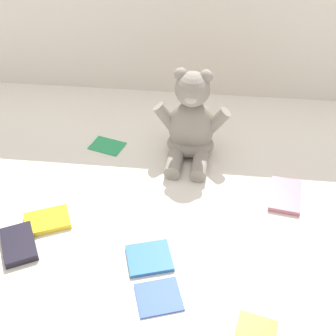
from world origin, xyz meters
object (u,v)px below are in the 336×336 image
at_px(book_case_5, 159,296).
at_px(book_case_6, 285,195).
at_px(book_case_0, 47,221).
at_px(book_case_9, 107,145).
at_px(teddy_bear, 191,125).
at_px(book_case_2, 19,244).
at_px(book_case_3, 203,118).
at_px(book_case_7, 151,258).

distance_m(book_case_5, book_case_6, 0.47).
relative_size(book_case_0, book_case_9, 1.11).
height_order(teddy_bear, book_case_2, teddy_bear).
bearing_deg(teddy_bear, book_case_6, -29.55).
height_order(book_case_0, book_case_5, book_case_0).
xyz_separation_m(book_case_3, book_case_5, (-0.06, -0.73, -0.00)).
height_order(book_case_6, book_case_7, book_case_6).
relative_size(book_case_2, book_case_5, 1.23).
xyz_separation_m(book_case_0, book_case_9, (0.08, 0.34, -0.00)).
xyz_separation_m(book_case_6, book_case_7, (-0.34, -0.26, -0.00)).
relative_size(teddy_bear, book_case_6, 2.10).
distance_m(book_case_0, book_case_3, 0.66).
relative_size(book_case_7, book_case_9, 1.03).
bearing_deg(teddy_bear, book_case_5, -90.90).
height_order(book_case_3, book_case_6, book_case_6).
xyz_separation_m(book_case_7, book_case_9, (-0.20, 0.43, -0.00)).
relative_size(book_case_5, book_case_7, 0.94).
relative_size(book_case_0, book_case_3, 1.21).
bearing_deg(book_case_6, book_case_2, -150.63).
xyz_separation_m(book_case_2, book_case_9, (0.13, 0.43, -0.01)).
xyz_separation_m(book_case_0, book_case_6, (0.63, 0.17, -0.00)).
relative_size(teddy_bear, book_case_0, 2.47).
bearing_deg(book_case_6, book_case_9, 170.59).
bearing_deg(book_case_2, book_case_9, 45.15).
bearing_deg(book_case_3, book_case_9, 154.61).
xyz_separation_m(teddy_bear, book_case_5, (-0.03, -0.53, -0.10)).
xyz_separation_m(teddy_bear, book_case_7, (-0.06, -0.43, -0.10)).
xyz_separation_m(book_case_2, book_case_5, (0.36, -0.11, -0.01)).
xyz_separation_m(book_case_3, book_case_9, (-0.29, -0.19, -0.00)).
relative_size(teddy_bear, book_case_5, 2.85).
bearing_deg(book_case_5, book_case_7, 177.97).
relative_size(book_case_6, book_case_9, 1.31).
xyz_separation_m(book_case_2, book_case_6, (0.67, 0.25, -0.00)).
xyz_separation_m(book_case_2, book_case_7, (0.33, -0.00, -0.00)).
distance_m(book_case_3, book_case_6, 0.44).
height_order(book_case_0, book_case_3, book_case_0).
distance_m(book_case_3, book_case_7, 0.63).
bearing_deg(book_case_2, book_case_7, -28.89).
height_order(book_case_3, book_case_9, book_case_3).
bearing_deg(book_case_3, book_case_0, 176.24).
bearing_deg(book_case_7, teddy_bear, 154.06).
xyz_separation_m(book_case_2, book_case_3, (0.42, 0.62, -0.00)).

